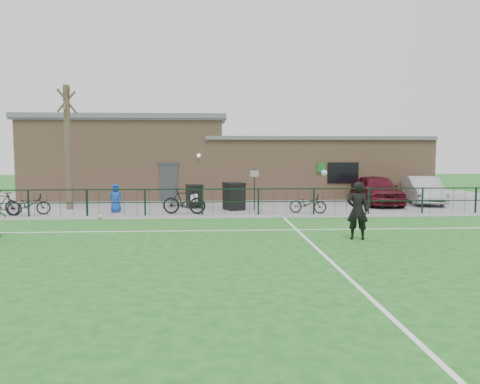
{
  "coord_description": "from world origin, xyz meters",
  "views": [
    {
      "loc": [
        -1.05,
        -12.6,
        2.84
      ],
      "look_at": [
        0.0,
        5.0,
        1.3
      ],
      "focal_mm": 35.0,
      "sensor_mm": 36.0,
      "label": 1
    }
  ],
  "objects": [
    {
      "name": "goalkeeper_kick",
      "position": [
        3.61,
        2.13,
        0.96
      ],
      "size": [
        1.0,
        2.83,
        2.15
      ],
      "color": "black",
      "rests_on": "ground"
    },
    {
      "name": "pitch_line_touch",
      "position": [
        0.0,
        7.8,
        0.0
      ],
      "size": [
        28.0,
        0.1,
        0.01
      ],
      "primitive_type": "cube",
      "color": "white",
      "rests_on": "ground"
    },
    {
      "name": "bicycle_d",
      "position": [
        -2.32,
        8.43,
        0.6
      ],
      "size": [
        2.0,
        0.8,
        1.17
      ],
      "primitive_type": "imported",
      "rotation": [
        0.0,
        0.0,
        1.44
      ],
      "color": "black",
      "rests_on": "paving_strip"
    },
    {
      "name": "pitch_line_perp",
      "position": [
        2.0,
        0.0,
        0.0
      ],
      "size": [
        0.1,
        16.0,
        0.01
      ],
      "primitive_type": "cube",
      "color": "white",
      "rests_on": "ground"
    },
    {
      "name": "clubhouse",
      "position": [
        -0.88,
        16.5,
        2.22
      ],
      "size": [
        24.25,
        5.4,
        4.96
      ],
      "color": "#A47C5B",
      "rests_on": "ground"
    },
    {
      "name": "car_silver",
      "position": [
        10.34,
        11.96,
        0.75
      ],
      "size": [
        2.35,
        4.64,
        1.46
      ],
      "primitive_type": "imported",
      "rotation": [
        0.0,
        0.0,
        -0.19
      ],
      "color": "#B3B6BB",
      "rests_on": "paving_strip"
    },
    {
      "name": "bicycle_b",
      "position": [
        -10.33,
        8.33,
        0.56
      ],
      "size": [
        1.84,
        0.74,
        1.08
      ],
      "primitive_type": "imported",
      "rotation": [
        0.0,
        0.0,
        1.44
      ],
      "color": "black",
      "rests_on": "paving_strip"
    },
    {
      "name": "bare_tree",
      "position": [
        -8.0,
        10.5,
        3.0
      ],
      "size": [
        0.3,
        0.3,
        6.0
      ],
      "primitive_type": "cylinder",
      "color": "#4A3A2C",
      "rests_on": "ground"
    },
    {
      "name": "pitch_line_mid",
      "position": [
        0.0,
        4.0,
        0.0
      ],
      "size": [
        28.0,
        0.1,
        0.01
      ],
      "primitive_type": "cube",
      "color": "white",
      "rests_on": "ground"
    },
    {
      "name": "sign_post",
      "position": [
        0.96,
        9.53,
        1.02
      ],
      "size": [
        0.08,
        0.08,
        2.0
      ],
      "primitive_type": "cylinder",
      "rotation": [
        0.0,
        0.0,
        0.4
      ],
      "color": "black",
      "rests_on": "paving_strip"
    },
    {
      "name": "bicycle_c",
      "position": [
        -9.15,
        8.46,
        0.49
      ],
      "size": [
        1.88,
        1.03,
        0.94
      ],
      "primitive_type": "imported",
      "rotation": [
        0.0,
        0.0,
        1.82
      ],
      "color": "black",
      "rests_on": "paving_strip"
    },
    {
      "name": "spectator_child",
      "position": [
        -5.51,
        9.18,
        0.68
      ],
      "size": [
        0.71,
        0.52,
        1.32
      ],
      "primitive_type": "imported",
      "rotation": [
        0.0,
        0.0,
        0.17
      ],
      "color": "#1243AD",
      "rests_on": "paving_strip"
    },
    {
      "name": "perimeter_fence",
      "position": [
        0.0,
        8.0,
        0.6
      ],
      "size": [
        28.0,
        0.1,
        1.2
      ],
      "primitive_type": "cube",
      "color": "black",
      "rests_on": "ground"
    },
    {
      "name": "car_maroon",
      "position": [
        7.64,
        11.59,
        0.81
      ],
      "size": [
        1.99,
        4.67,
        1.57
      ],
      "primitive_type": "imported",
      "rotation": [
        0.0,
        0.0,
        -0.03
      ],
      "color": "#4C0D19",
      "rests_on": "paving_strip"
    },
    {
      "name": "paving_strip",
      "position": [
        0.0,
        13.5,
        0.01
      ],
      "size": [
        34.0,
        13.0,
        0.02
      ],
      "primitive_type": "cube",
      "color": "gray",
      "rests_on": "ground"
    },
    {
      "name": "wheelie_bin_left",
      "position": [
        -1.95,
        10.73,
        0.56
      ],
      "size": [
        0.89,
        0.96,
        1.07
      ],
      "primitive_type": "cube",
      "rotation": [
        0.0,
        0.0,
        0.26
      ],
      "color": "black",
      "rests_on": "paving_strip"
    },
    {
      "name": "wheelie_bin_right",
      "position": [
        -0.0,
        9.79,
        0.64
      ],
      "size": [
        1.1,
        1.16,
        1.24
      ],
      "primitive_type": "cube",
      "rotation": [
        0.0,
        0.0,
        0.37
      ],
      "color": "black",
      "rests_on": "paving_strip"
    },
    {
      "name": "ground",
      "position": [
        0.0,
        0.0,
        0.0
      ],
      "size": [
        90.0,
        90.0,
        0.0
      ],
      "primitive_type": "plane",
      "color": "#19581B",
      "rests_on": "ground"
    },
    {
      "name": "bicycle_e",
      "position": [
        3.3,
        8.36,
        0.46
      ],
      "size": [
        1.78,
        1.08,
        0.88
      ],
      "primitive_type": "imported",
      "rotation": [
        0.0,
        0.0,
        1.25
      ],
      "color": "black",
      "rests_on": "paving_strip"
    },
    {
      "name": "ball_ground",
      "position": [
        -5.76,
        7.1,
        0.1
      ],
      "size": [
        0.2,
        0.2,
        0.2
      ],
      "primitive_type": "sphere",
      "color": "silver",
      "rests_on": "ground"
    }
  ]
}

